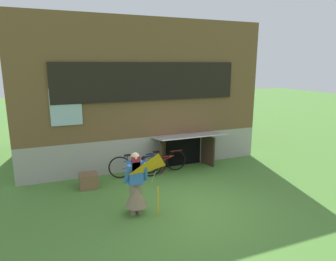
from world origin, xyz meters
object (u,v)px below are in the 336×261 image
at_px(kite, 159,169).
at_px(bicycle_red, 163,162).
at_px(wooden_crate, 89,181).
at_px(bicycle_blue, 135,166).
at_px(person, 136,189).

relative_size(kite, bicycle_red, 0.95).
relative_size(kite, wooden_crate, 2.97).
bearing_deg(bicycle_blue, kite, -81.78).
xyz_separation_m(kite, bicycle_red, (1.20, 2.89, -0.88)).
distance_m(person, kite, 0.86).
height_order(bicycle_red, bicycle_blue, bicycle_blue).
bearing_deg(wooden_crate, bicycle_blue, 10.77).
height_order(person, bicycle_red, person).
relative_size(person, kite, 1.00).
height_order(kite, bicycle_red, kite).
height_order(bicycle_blue, wooden_crate, bicycle_blue).
xyz_separation_m(kite, wooden_crate, (-1.27, 2.47, -1.03)).
relative_size(bicycle_red, bicycle_blue, 0.99).
bearing_deg(person, wooden_crate, 117.64).
distance_m(bicycle_red, wooden_crate, 2.51).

